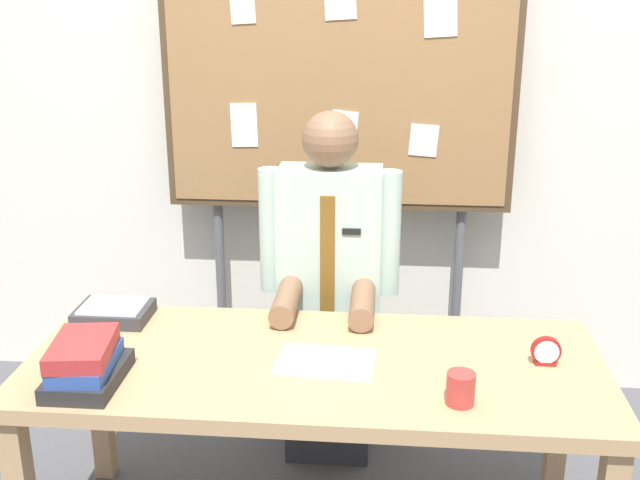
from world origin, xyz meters
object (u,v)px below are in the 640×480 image
object	(u,v)px
person	(329,302)
coffee_mug	(461,389)
bulletin_board	(339,74)
book_stack	(85,364)
paper_tray	(114,312)
desk	(315,382)
open_notebook	(326,362)
desk_clock	(546,352)

from	to	relation	value
person	coffee_mug	size ratio (longest dim) A/B	14.60
bulletin_board	coffee_mug	distance (m)	1.57
person	bulletin_board	distance (m)	0.97
person	book_stack	distance (m)	1.07
person	paper_tray	world-z (taller)	person
book_stack	paper_tray	size ratio (longest dim) A/B	1.14
desk	paper_tray	distance (m)	0.81
open_notebook	desk	bearing A→B (deg)	152.25
book_stack	open_notebook	bearing A→B (deg)	15.44
paper_tray	person	bearing A→B (deg)	24.96
bulletin_board	desk_clock	distance (m)	1.48
book_stack	desk_clock	distance (m)	1.44
desk	person	xyz separation A→B (m)	(0.00, 0.60, 0.03)
person	desk_clock	distance (m)	0.94
person	paper_tray	xyz separation A→B (m)	(-0.76, -0.35, 0.08)
person	coffee_mug	distance (m)	0.96
person	coffee_mug	bearing A→B (deg)	-61.99
desk_clock	coffee_mug	distance (m)	0.40
coffee_mug	desk	bearing A→B (deg)	152.19
book_stack	paper_tray	xyz separation A→B (m)	(-0.08, 0.47, -0.04)
desk	desk_clock	size ratio (longest dim) A/B	19.72
bulletin_board	open_notebook	xyz separation A→B (m)	(0.04, -1.09, -0.79)
book_stack	desk_clock	bearing A→B (deg)	10.15
bulletin_board	coffee_mug	bearing A→B (deg)	-71.10
desk	open_notebook	size ratio (longest dim) A/B	6.03
open_notebook	desk_clock	world-z (taller)	desk_clock
desk_clock	bulletin_board	bearing A→B (deg)	125.60
bulletin_board	paper_tray	distance (m)	1.35
open_notebook	coffee_mug	world-z (taller)	coffee_mug
coffee_mug	book_stack	bearing A→B (deg)	179.11
coffee_mug	paper_tray	distance (m)	1.30
desk_clock	paper_tray	size ratio (longest dim) A/B	0.37
desk	person	distance (m)	0.60
desk	desk_clock	bearing A→B (deg)	2.78
open_notebook	desk_clock	xyz separation A→B (m)	(0.70, 0.06, 0.04)
bulletin_board	book_stack	distance (m)	1.63
book_stack	open_notebook	xyz separation A→B (m)	(0.72, 0.20, -0.06)
open_notebook	paper_tray	distance (m)	0.84
desk	person	size ratio (longest dim) A/B	1.31
desk	coffee_mug	distance (m)	0.52
coffee_mug	paper_tray	size ratio (longest dim) A/B	0.38
desk_clock	coffee_mug	world-z (taller)	coffee_mug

